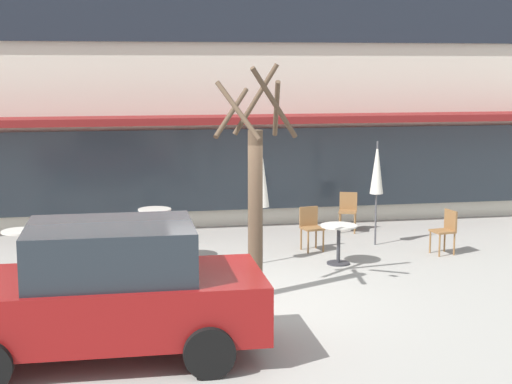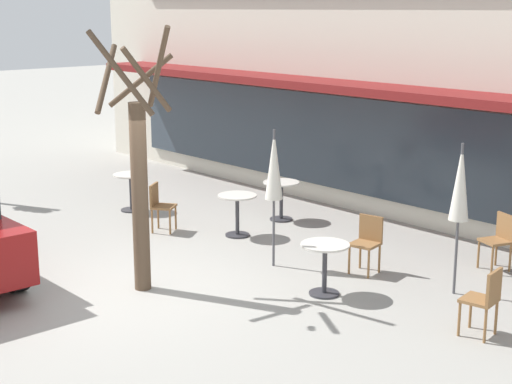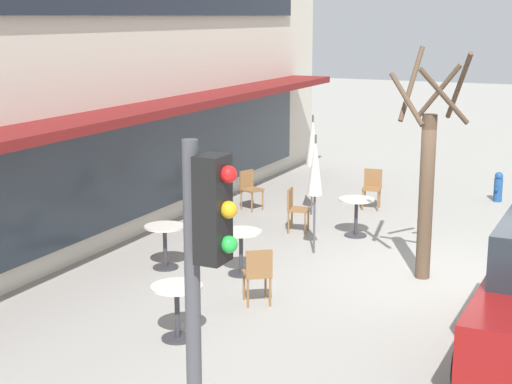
{
  "view_description": "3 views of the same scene",
  "coord_description": "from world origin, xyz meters",
  "px_view_note": "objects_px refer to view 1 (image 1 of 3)",
  "views": [
    {
      "loc": [
        -2.15,
        -11.99,
        3.75
      ],
      "look_at": [
        0.67,
        3.14,
        1.26
      ],
      "focal_mm": 55.0,
      "sensor_mm": 36.0,
      "label": 1
    },
    {
      "loc": [
        9.31,
        -5.79,
        4.03
      ],
      "look_at": [
        0.1,
        2.5,
        1.1
      ],
      "focal_mm": 55.0,
      "sensor_mm": 36.0,
      "label": 2
    },
    {
      "loc": [
        -12.33,
        -2.54,
        4.27
      ],
      "look_at": [
        -0.21,
        3.16,
        1.25
      ],
      "focal_mm": 55.0,
      "sensor_mm": 36.0,
      "label": 3
    }
  ],
  "objects_px": {
    "cafe_chair_0": "(446,228)",
    "cafe_table_near_wall": "(172,233)",
    "patio_umbrella_green_folded": "(377,169)",
    "street_tree": "(255,193)",
    "cafe_table_by_tree": "(339,238)",
    "cafe_chair_3": "(311,225)",
    "cafe_table_streetside": "(155,220)",
    "cafe_chair_2": "(348,209)",
    "cafe_chair_1": "(111,245)",
    "cafe_table_mid_patio": "(21,243)",
    "patio_umbrella_cream_folded": "(262,179)",
    "parked_sedan": "(103,292)"
  },
  "relations": [
    {
      "from": "cafe_table_mid_patio",
      "to": "patio_umbrella_green_folded",
      "type": "relative_size",
      "value": 0.35
    },
    {
      "from": "patio_umbrella_green_folded",
      "to": "street_tree",
      "type": "height_order",
      "value": "street_tree"
    },
    {
      "from": "cafe_table_by_tree",
      "to": "cafe_table_streetside",
      "type": "bearing_deg",
      "value": 144.94
    },
    {
      "from": "cafe_chair_2",
      "to": "cafe_table_by_tree",
      "type": "bearing_deg",
      "value": -110.51
    },
    {
      "from": "cafe_table_mid_patio",
      "to": "parked_sedan",
      "type": "relative_size",
      "value": 0.18
    },
    {
      "from": "cafe_table_by_tree",
      "to": "cafe_chair_1",
      "type": "height_order",
      "value": "cafe_chair_1"
    },
    {
      "from": "patio_umbrella_cream_folded",
      "to": "patio_umbrella_green_folded",
      "type": "bearing_deg",
      "value": 22.1
    },
    {
      "from": "cafe_chair_0",
      "to": "cafe_table_mid_patio",
      "type": "bearing_deg",
      "value": 178.63
    },
    {
      "from": "cafe_chair_1",
      "to": "parked_sedan",
      "type": "bearing_deg",
      "value": -91.3
    },
    {
      "from": "cafe_chair_0",
      "to": "street_tree",
      "type": "xyz_separation_m",
      "value": [
        -4.3,
        -2.19,
        1.19
      ]
    },
    {
      "from": "patio_umbrella_green_folded",
      "to": "cafe_chair_1",
      "type": "distance_m",
      "value": 5.75
    },
    {
      "from": "cafe_chair_2",
      "to": "cafe_chair_3",
      "type": "height_order",
      "value": "same"
    },
    {
      "from": "street_tree",
      "to": "cafe_table_near_wall",
      "type": "bearing_deg",
      "value": 112.09
    },
    {
      "from": "cafe_table_streetside",
      "to": "parked_sedan",
      "type": "relative_size",
      "value": 0.18
    },
    {
      "from": "cafe_table_streetside",
      "to": "street_tree",
      "type": "distance_m",
      "value": 4.54
    },
    {
      "from": "cafe_table_streetside",
      "to": "cafe_chair_0",
      "type": "xyz_separation_m",
      "value": [
        5.69,
        -1.96,
        0.01
      ]
    },
    {
      "from": "cafe_chair_3",
      "to": "parked_sedan",
      "type": "height_order",
      "value": "parked_sedan"
    },
    {
      "from": "cafe_chair_0",
      "to": "cafe_chair_3",
      "type": "bearing_deg",
      "value": 162.37
    },
    {
      "from": "cafe_chair_1",
      "to": "cafe_chair_3",
      "type": "distance_m",
      "value": 4.17
    },
    {
      "from": "cafe_chair_0",
      "to": "parked_sedan",
      "type": "relative_size",
      "value": 0.21
    },
    {
      "from": "cafe_table_mid_patio",
      "to": "parked_sedan",
      "type": "height_order",
      "value": "parked_sedan"
    },
    {
      "from": "cafe_table_mid_patio",
      "to": "cafe_chair_3",
      "type": "height_order",
      "value": "cafe_chair_3"
    },
    {
      "from": "patio_umbrella_green_folded",
      "to": "cafe_table_by_tree",
      "type": "bearing_deg",
      "value": -130.95
    },
    {
      "from": "street_tree",
      "to": "parked_sedan",
      "type": "bearing_deg",
      "value": -136.32
    },
    {
      "from": "cafe_chair_1",
      "to": "cafe_chair_2",
      "type": "distance_m",
      "value": 5.98
    },
    {
      "from": "cafe_table_by_tree",
      "to": "cafe_table_mid_patio",
      "type": "height_order",
      "value": "same"
    },
    {
      "from": "patio_umbrella_cream_folded",
      "to": "cafe_chair_3",
      "type": "xyz_separation_m",
      "value": [
        1.19,
        0.87,
        -1.1
      ]
    },
    {
      "from": "cafe_chair_0",
      "to": "street_tree",
      "type": "distance_m",
      "value": 4.97
    },
    {
      "from": "patio_umbrella_green_folded",
      "to": "cafe_chair_3",
      "type": "bearing_deg",
      "value": -172.02
    },
    {
      "from": "cafe_table_by_tree",
      "to": "cafe_chair_3",
      "type": "distance_m",
      "value": 1.23
    },
    {
      "from": "cafe_table_near_wall",
      "to": "street_tree",
      "type": "height_order",
      "value": "street_tree"
    },
    {
      "from": "cafe_chair_2",
      "to": "street_tree",
      "type": "bearing_deg",
      "value": -122.94
    },
    {
      "from": "street_tree",
      "to": "cafe_chair_0",
      "type": "bearing_deg",
      "value": 27.04
    },
    {
      "from": "cafe_chair_0",
      "to": "street_tree",
      "type": "relative_size",
      "value": 0.23
    },
    {
      "from": "cafe_chair_0",
      "to": "parked_sedan",
      "type": "xyz_separation_m",
      "value": [
        -6.72,
        -4.5,
        0.35
      ]
    },
    {
      "from": "cafe_chair_3",
      "to": "cafe_table_mid_patio",
      "type": "bearing_deg",
      "value": -173.71
    },
    {
      "from": "cafe_chair_0",
      "to": "cafe_chair_1",
      "type": "height_order",
      "value": "same"
    },
    {
      "from": "cafe_table_streetside",
      "to": "patio_umbrella_green_folded",
      "type": "relative_size",
      "value": 0.35
    },
    {
      "from": "patio_umbrella_green_folded",
      "to": "cafe_chair_1",
      "type": "bearing_deg",
      "value": -167.02
    },
    {
      "from": "cafe_table_streetside",
      "to": "street_tree",
      "type": "relative_size",
      "value": 0.2
    },
    {
      "from": "patio_umbrella_green_folded",
      "to": "street_tree",
      "type": "distance_m",
      "value": 4.52
    },
    {
      "from": "cafe_table_by_tree",
      "to": "cafe_chair_3",
      "type": "relative_size",
      "value": 0.85
    },
    {
      "from": "cafe_table_near_wall",
      "to": "cafe_chair_2",
      "type": "relative_size",
      "value": 0.85
    },
    {
      "from": "cafe_table_by_tree",
      "to": "cafe_chair_0",
      "type": "relative_size",
      "value": 0.85
    },
    {
      "from": "cafe_table_streetside",
      "to": "cafe_table_by_tree",
      "type": "distance_m",
      "value": 4.08
    },
    {
      "from": "cafe_chair_0",
      "to": "cafe_table_near_wall",
      "type": "bearing_deg",
      "value": 173.49
    },
    {
      "from": "cafe_table_near_wall",
      "to": "cafe_table_streetside",
      "type": "relative_size",
      "value": 1.0
    },
    {
      "from": "cafe_table_near_wall",
      "to": "cafe_chair_2",
      "type": "bearing_deg",
      "value": 23.83
    },
    {
      "from": "patio_umbrella_green_folded",
      "to": "cafe_chair_1",
      "type": "height_order",
      "value": "patio_umbrella_green_folded"
    },
    {
      "from": "cafe_chair_0",
      "to": "street_tree",
      "type": "bearing_deg",
      "value": -152.96
    }
  ]
}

